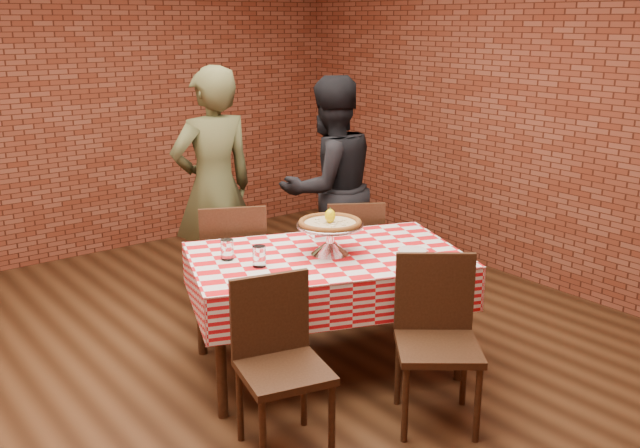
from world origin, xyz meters
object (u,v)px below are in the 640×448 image
at_px(water_glass_left, 259,256).
at_px(condiment_caddy, 320,226).
at_px(water_glass_right, 227,250).
at_px(chair_far_right, 352,255).
at_px(table, 326,312).
at_px(pizza, 330,224).
at_px(pizza_stand, 330,239).
at_px(chair_near_left, 284,371).
at_px(chair_near_right, 438,346).
at_px(diner_black, 329,188).
at_px(chair_far_left, 232,264).
at_px(diner_olive, 214,188).

height_order(water_glass_left, condiment_caddy, condiment_caddy).
xyz_separation_m(water_glass_right, condiment_caddy, (0.71, 0.01, 0.02)).
relative_size(water_glass_right, chair_far_right, 0.14).
distance_m(table, pizza, 0.58).
xyz_separation_m(pizza_stand, chair_near_left, (-0.76, -0.59, -0.40)).
xyz_separation_m(table, water_glass_right, (-0.53, 0.28, 0.44)).
height_order(chair_near_left, chair_near_right, chair_near_right).
xyz_separation_m(chair_far_right, diner_black, (0.09, 0.39, 0.42)).
height_order(condiment_caddy, chair_near_left, condiment_caddy).
bearing_deg(diner_black, chair_near_left, 50.37).
distance_m(pizza_stand, chair_near_right, 0.96).
bearing_deg(water_glass_left, diner_black, 36.48).
relative_size(water_glass_left, chair_far_left, 0.13).
height_order(pizza_stand, diner_black, diner_black).
height_order(chair_near_left, diner_black, diner_black).
xyz_separation_m(pizza, diner_black, (0.78, 0.99, -0.08)).
xyz_separation_m(pizza, condiment_caddy, (0.15, 0.30, -0.11)).
bearing_deg(diner_black, diner_olive, -21.22).
distance_m(pizza, water_glass_left, 0.49).
relative_size(pizza_stand, diner_black, 0.24).
relative_size(water_glass_right, diner_black, 0.07).
relative_size(table, water_glass_right, 13.14).
bearing_deg(condiment_caddy, table, -105.33).
distance_m(pizza_stand, water_glass_left, 0.48).
bearing_deg(water_glass_left, chair_near_left, -113.66).
bearing_deg(chair_far_right, chair_near_left, 71.01).
bearing_deg(table, water_glass_left, 172.34).
distance_m(pizza_stand, diner_black, 1.26).
bearing_deg(pizza, condiment_caddy, 62.67).
height_order(chair_near_right, chair_far_left, chair_far_left).
bearing_deg(water_glass_right, chair_near_left, -103.07).
bearing_deg(table, water_glass_right, 152.23).
height_order(pizza, condiment_caddy, pizza).
bearing_deg(chair_far_right, water_glass_right, 45.57).
bearing_deg(chair_far_right, condiment_caddy, 60.97).
relative_size(table, condiment_caddy, 10.45).
bearing_deg(water_glass_right, pizza_stand, -27.32).
relative_size(water_glass_right, diner_olive, 0.07).
height_order(water_glass_right, condiment_caddy, condiment_caddy).
bearing_deg(chair_far_left, condiment_caddy, 142.64).
height_order(condiment_caddy, chair_far_left, chair_far_left).
xyz_separation_m(chair_near_left, diner_black, (1.54, 1.58, 0.42)).
xyz_separation_m(chair_near_right, diner_black, (0.73, 1.87, 0.41)).
bearing_deg(chair_far_left, diner_olive, -79.70).
relative_size(chair_near_left, diner_olive, 0.49).
distance_m(water_glass_left, chair_far_left, 0.98).
distance_m(chair_near_left, chair_far_left, 1.63).
xyz_separation_m(water_glass_left, chair_near_left, (-0.29, -0.66, -0.37)).
xyz_separation_m(pizza_stand, diner_olive, (-0.03, 1.38, 0.06)).
bearing_deg(chair_far_left, table, 124.35).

